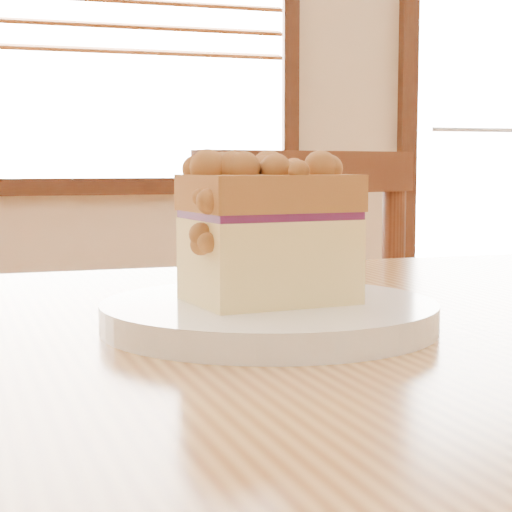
{
  "coord_description": "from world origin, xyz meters",
  "views": [
    {
      "loc": [
        -0.43,
        -0.26,
        0.87
      ],
      "look_at": [
        -0.22,
        0.37,
        0.8
      ],
      "focal_mm": 62.0,
      "sensor_mm": 36.0,
      "label": 1
    }
  ],
  "objects_px": {
    "cafe_table_main": "(475,437)",
    "cake_slice": "(271,224)",
    "plate": "(269,316)",
    "cafe_chair_main": "(249,434)"
  },
  "relations": [
    {
      "from": "plate",
      "to": "cafe_chair_main",
      "type": "bearing_deg",
      "value": 73.55
    },
    {
      "from": "cafe_table_main",
      "to": "plate",
      "type": "relative_size",
      "value": 4.72
    },
    {
      "from": "cafe_chair_main",
      "to": "cake_slice",
      "type": "height_order",
      "value": "cafe_chair_main"
    },
    {
      "from": "cafe_chair_main",
      "to": "cake_slice",
      "type": "distance_m",
      "value": 0.79
    },
    {
      "from": "cafe_table_main",
      "to": "cake_slice",
      "type": "xyz_separation_m",
      "value": [
        -0.19,
        -0.02,
        0.18
      ]
    },
    {
      "from": "plate",
      "to": "cake_slice",
      "type": "relative_size",
      "value": 1.91
    },
    {
      "from": "plate",
      "to": "cake_slice",
      "type": "height_order",
      "value": "cake_slice"
    },
    {
      "from": "cafe_table_main",
      "to": "cafe_chair_main",
      "type": "distance_m",
      "value": 0.68
    },
    {
      "from": "cafe_table_main",
      "to": "plate",
      "type": "xyz_separation_m",
      "value": [
        -0.19,
        -0.02,
        0.11
      ]
    },
    {
      "from": "plate",
      "to": "cake_slice",
      "type": "bearing_deg",
      "value": -14.88
    }
  ]
}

